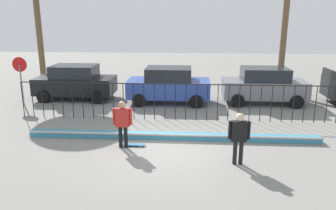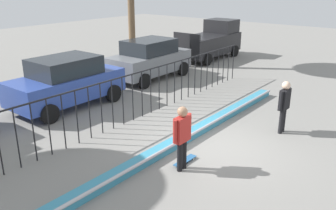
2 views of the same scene
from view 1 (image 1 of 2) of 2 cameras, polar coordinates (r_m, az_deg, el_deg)
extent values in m
plane|color=gray|center=(11.61, 0.49, -7.71)|extent=(60.00, 60.00, 0.00)
cube|color=teal|center=(12.51, 0.76, -5.44)|extent=(11.00, 0.36, 0.22)
cylinder|color=#B2B2B7|center=(12.30, 0.72, -5.25)|extent=(11.00, 0.09, 0.09)
cylinder|color=black|center=(16.41, -23.95, 0.91)|extent=(0.04, 0.04, 1.66)
cylinder|color=black|center=(16.20, -22.48, 0.89)|extent=(0.04, 0.04, 1.66)
cylinder|color=black|center=(15.99, -20.98, 0.88)|extent=(0.04, 0.04, 1.66)
cylinder|color=black|center=(15.80, -19.45, 0.86)|extent=(0.04, 0.04, 1.66)
cylinder|color=black|center=(15.63, -17.87, 0.84)|extent=(0.04, 0.04, 1.66)
cylinder|color=black|center=(15.46, -16.27, 0.81)|extent=(0.04, 0.04, 1.66)
cylinder|color=black|center=(15.31, -14.62, 0.79)|extent=(0.04, 0.04, 1.66)
cylinder|color=black|center=(15.17, -12.95, 0.77)|extent=(0.04, 0.04, 1.66)
cylinder|color=black|center=(15.04, -11.25, 0.74)|extent=(0.04, 0.04, 1.66)
cylinder|color=black|center=(14.93, -9.52, 0.71)|extent=(0.04, 0.04, 1.66)
cylinder|color=black|center=(14.83, -7.76, 0.69)|extent=(0.04, 0.04, 1.66)
cylinder|color=black|center=(14.74, -5.98, 0.66)|extent=(0.04, 0.04, 1.66)
cylinder|color=black|center=(14.67, -4.19, 0.63)|extent=(0.04, 0.04, 1.66)
cylinder|color=black|center=(14.61, -2.38, 0.60)|extent=(0.04, 0.04, 1.66)
cylinder|color=black|center=(14.57, -0.55, 0.57)|extent=(0.04, 0.04, 1.66)
cylinder|color=black|center=(14.54, 1.28, 0.53)|extent=(0.04, 0.04, 1.66)
cylinder|color=black|center=(14.53, 3.12, 0.50)|extent=(0.04, 0.04, 1.66)
cylinder|color=black|center=(14.53, 4.96, 0.47)|extent=(0.04, 0.04, 1.66)
cylinder|color=black|center=(14.55, 6.80, 0.43)|extent=(0.04, 0.04, 1.66)
cylinder|color=black|center=(14.58, 8.63, 0.40)|extent=(0.04, 0.04, 1.66)
cylinder|color=black|center=(14.63, 10.45, 0.37)|extent=(0.04, 0.04, 1.66)
cylinder|color=black|center=(14.69, 12.26, 0.33)|extent=(0.04, 0.04, 1.66)
cylinder|color=black|center=(14.77, 14.05, 0.30)|extent=(0.04, 0.04, 1.66)
cylinder|color=black|center=(14.86, 15.82, 0.26)|extent=(0.04, 0.04, 1.66)
cylinder|color=black|center=(14.96, 17.57, 0.23)|extent=(0.04, 0.04, 1.66)
cylinder|color=black|center=(15.08, 19.29, 0.20)|extent=(0.04, 0.04, 1.66)
cylinder|color=black|center=(15.21, 20.98, 0.16)|extent=(0.04, 0.04, 1.66)
cylinder|color=black|center=(15.36, 22.65, 0.13)|extent=(0.04, 0.04, 1.66)
cylinder|color=black|center=(15.51, 24.28, 0.10)|extent=(0.04, 0.04, 1.66)
cylinder|color=black|center=(15.68, 25.87, 0.07)|extent=(0.04, 0.04, 1.66)
cube|color=black|center=(14.35, 1.30, 3.65)|extent=(14.00, 0.04, 0.04)
cylinder|color=black|center=(11.75, -8.25, -5.51)|extent=(0.13, 0.13, 0.79)
cylinder|color=black|center=(11.72, -7.34, -5.54)|extent=(0.13, 0.13, 0.79)
cube|color=#B22823|center=(11.50, -7.93, -2.15)|extent=(0.48, 0.21, 0.66)
sphere|color=#A87A5B|center=(11.37, -8.01, 0.05)|extent=(0.26, 0.26, 0.26)
cylinder|color=#B22823|center=(11.55, -9.36, -1.95)|extent=(0.10, 0.10, 0.59)
cylinder|color=#B22823|center=(11.43, -6.49, -2.02)|extent=(0.10, 0.10, 0.59)
cube|color=#26598C|center=(11.92, -5.99, -6.84)|extent=(0.80, 0.20, 0.02)
cylinder|color=silver|center=(11.96, -4.64, -6.91)|extent=(0.05, 0.03, 0.05)
cylinder|color=silver|center=(11.82, -4.75, -7.19)|extent=(0.05, 0.03, 0.05)
cylinder|color=silver|center=(12.05, -7.20, -6.82)|extent=(0.05, 0.03, 0.05)
cylinder|color=silver|center=(11.91, -7.34, -7.09)|extent=(0.05, 0.03, 0.05)
cylinder|color=black|center=(10.60, 11.55, -8.09)|extent=(0.13, 0.13, 0.78)
cylinder|color=black|center=(10.63, 12.56, -8.08)|extent=(0.13, 0.13, 0.78)
cube|color=black|center=(10.35, 12.28, -4.46)|extent=(0.48, 0.20, 0.65)
sphere|color=beige|center=(10.21, 12.42, -2.09)|extent=(0.25, 0.25, 0.25)
cylinder|color=black|center=(10.30, 10.70, -4.27)|extent=(0.10, 0.10, 0.58)
cylinder|color=black|center=(10.39, 13.87, -4.29)|extent=(0.10, 0.10, 0.58)
cube|color=black|center=(18.94, -15.78, 3.34)|extent=(4.30, 1.90, 0.90)
cube|color=#1E2328|center=(18.80, -15.95, 5.67)|extent=(2.37, 1.71, 0.66)
cylinder|color=black|center=(19.49, -10.71, 2.64)|extent=(0.68, 0.22, 0.68)
cylinder|color=black|center=(17.71, -12.21, 1.27)|extent=(0.68, 0.22, 0.68)
cylinder|color=black|center=(20.42, -18.68, 2.66)|extent=(0.68, 0.22, 0.68)
cylinder|color=black|center=(18.72, -20.85, 1.36)|extent=(0.68, 0.22, 0.68)
cube|color=#2D479E|center=(17.44, 0.11, 2.93)|extent=(4.30, 1.90, 0.90)
cube|color=#1E2328|center=(17.29, 0.12, 5.45)|extent=(2.37, 1.71, 0.66)
cylinder|color=black|center=(18.44, 4.85, 2.12)|extent=(0.68, 0.22, 0.68)
cylinder|color=black|center=(16.59, 4.94, 0.62)|extent=(0.68, 0.22, 0.68)
cylinder|color=black|center=(18.61, -4.19, 2.27)|extent=(0.68, 0.22, 0.68)
cylinder|color=black|center=(16.79, -5.09, 0.79)|extent=(0.68, 0.22, 0.68)
cube|color=slate|center=(18.08, 16.29, 2.75)|extent=(4.30, 1.90, 0.90)
cube|color=#1E2328|center=(17.94, 16.48, 5.18)|extent=(2.37, 1.71, 0.66)
cylinder|color=black|center=(19.44, 19.83, 1.95)|extent=(0.68, 0.22, 0.68)
cylinder|color=black|center=(17.67, 21.45, 0.51)|extent=(0.68, 0.22, 0.68)
cylinder|color=black|center=(18.84, 11.25, 2.17)|extent=(0.68, 0.22, 0.68)
cylinder|color=black|center=(17.01, 12.02, 0.70)|extent=(0.68, 0.22, 0.68)
cube|color=black|center=(19.17, 26.33, 4.99)|extent=(0.12, 1.75, 0.36)
cylinder|color=black|center=(20.53, 26.72, 1.88)|extent=(0.68, 0.22, 0.68)
cylinder|color=slate|center=(18.57, -24.07, 3.17)|extent=(0.07, 0.07, 2.10)
cylinder|color=red|center=(18.42, -24.41, 6.43)|extent=(0.76, 0.02, 0.76)
cylinder|color=brown|center=(20.55, 19.58, 12.45)|extent=(0.36, 0.36, 7.61)
cylinder|color=brown|center=(21.99, -21.34, 10.17)|extent=(0.36, 0.36, 5.89)
camera|label=2|loc=(10.70, -53.30, 9.63)|focal=38.23mm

